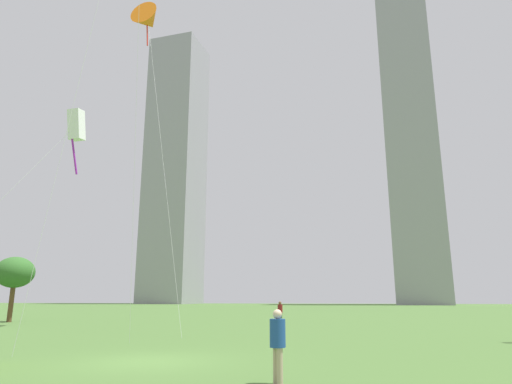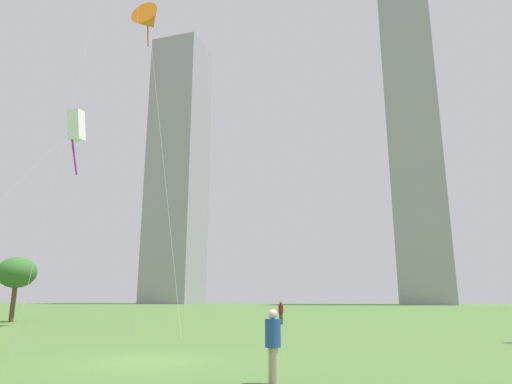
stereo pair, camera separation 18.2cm
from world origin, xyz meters
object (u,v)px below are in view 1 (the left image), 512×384
object	(u,v)px
kite_flying_0	(148,20)
park_tree_0	(15,273)
person_standing_0	(280,311)
kite_flying_2	(76,126)
distant_highrise_1	(411,146)
distant_highrise_0	(176,167)
person_standing_1	(278,340)

from	to	relation	value
kite_flying_0	park_tree_0	size ratio (longest dim) A/B	4.81
person_standing_0	kite_flying_2	distance (m)	18.99
kite_flying_0	kite_flying_2	distance (m)	16.02
kite_flying_0	distant_highrise_1	xyz separation A→B (m)	(36.64, 103.50, 22.58)
kite_flying_2	distant_highrise_0	xyz separation A→B (m)	(-41.64, 121.98, 35.75)
person_standing_0	person_standing_1	size ratio (longest dim) A/B	1.00
kite_flying_0	distant_highrise_1	world-z (taller)	distant_highrise_1
distant_highrise_1	kite_flying_2	bearing A→B (deg)	-99.24
person_standing_1	distant_highrise_1	size ratio (longest dim) A/B	0.02
person_standing_0	kite_flying_0	world-z (taller)	kite_flying_0
park_tree_0	kite_flying_2	bearing A→B (deg)	-45.10
kite_flying_0	park_tree_0	distance (m)	23.03
kite_flying_0	distant_highrise_0	xyz separation A→B (m)	(-40.67, 112.43, 22.93)
kite_flying_2	distant_highrise_0	distance (m)	133.76
person_standing_1	kite_flying_2	xyz separation A→B (m)	(-11.75, 9.23, 9.65)
kite_flying_0	park_tree_0	world-z (taller)	kite_flying_0
distant_highrise_1	person_standing_1	bearing A→B (deg)	-92.80
kite_flying_0	kite_flying_2	size ratio (longest dim) A/B	2.15
person_standing_0	kite_flying_0	distance (m)	24.85
person_standing_0	distant_highrise_1	xyz separation A→B (m)	(26.91, 99.24, 45.04)
distant_highrise_0	distant_highrise_1	bearing A→B (deg)	-0.16
person_standing_0	kite_flying_0	size ratio (longest dim) A/B	0.07
person_standing_0	distant_highrise_0	world-z (taller)	distant_highrise_0
kite_flying_2	distant_highrise_1	distance (m)	123.72
distant_highrise_0	distant_highrise_1	size ratio (longest dim) A/B	1.01
person_standing_0	park_tree_0	xyz separation A→B (m)	(-21.48, -1.05, 2.91)
kite_flying_0	kite_flying_2	xyz separation A→B (m)	(0.97, -9.56, -12.82)
person_standing_1	distant_highrise_0	size ratio (longest dim) A/B	0.02
person_standing_0	park_tree_0	size ratio (longest dim) A/B	0.32
person_standing_1	distant_highrise_0	distance (m)	148.75
kite_flying_2	park_tree_0	distance (m)	19.24
kite_flying_0	distant_highrise_1	distance (m)	112.10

